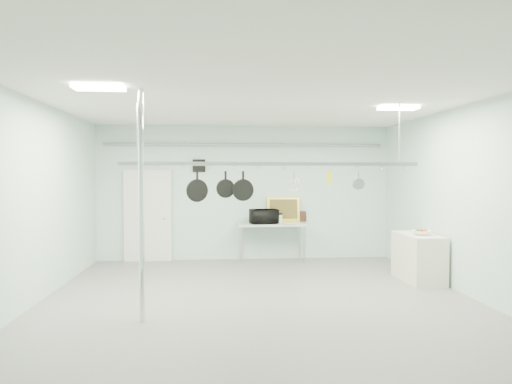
{
  "coord_description": "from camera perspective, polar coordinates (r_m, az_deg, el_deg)",
  "views": [
    {
      "loc": [
        -0.66,
        -6.94,
        2.01
      ],
      "look_at": [
        0.01,
        1.0,
        1.73
      ],
      "focal_mm": 32.0,
      "sensor_mm": 36.0,
      "label": 1
    }
  ],
  "objects": [
    {
      "name": "floor",
      "position": [
        7.25,
        0.6,
        -14.04
      ],
      "size": [
        8.0,
        8.0,
        0.0
      ],
      "primitive_type": "plane",
      "color": "gray",
      "rests_on": "ground"
    },
    {
      "name": "ceiling",
      "position": [
        7.07,
        0.61,
        11.66
      ],
      "size": [
        7.0,
        8.0,
        0.02
      ],
      "primitive_type": "cube",
      "color": "silver",
      "rests_on": "back_wall"
    },
    {
      "name": "back_wall",
      "position": [
        10.96,
        -1.37,
        -0.11
      ],
      "size": [
        7.0,
        0.02,
        3.2
      ],
      "primitive_type": "cube",
      "color": "silver",
      "rests_on": "floor"
    },
    {
      "name": "right_wall",
      "position": [
        8.1,
        26.03,
        -1.06
      ],
      "size": [
        0.02,
        8.0,
        3.2
      ],
      "primitive_type": "cube",
      "color": "silver",
      "rests_on": "floor"
    },
    {
      "name": "door",
      "position": [
        11.04,
        -13.37,
        -3.0
      ],
      "size": [
        1.1,
        0.1,
        2.2
      ],
      "primitive_type": "cube",
      "color": "silver",
      "rests_on": "floor"
    },
    {
      "name": "wall_vent",
      "position": [
        10.92,
        -7.15,
        3.28
      ],
      "size": [
        0.3,
        0.04,
        0.3
      ],
      "primitive_type": "cube",
      "color": "black",
      "rests_on": "back_wall"
    },
    {
      "name": "conduit_pipe",
      "position": [
        10.88,
        -1.35,
        5.94
      ],
      "size": [
        6.6,
        0.07,
        0.07
      ],
      "primitive_type": "cylinder",
      "rotation": [
        0.0,
        1.57,
        0.0
      ],
      "color": "gray",
      "rests_on": "back_wall"
    },
    {
      "name": "chrome_pole",
      "position": [
        6.44,
        -14.12,
        -1.66
      ],
      "size": [
        0.08,
        0.08,
        3.2
      ],
      "primitive_type": "cylinder",
      "color": "silver",
      "rests_on": "floor"
    },
    {
      "name": "prep_table",
      "position": [
        10.68,
        1.98,
        -4.29
      ],
      "size": [
        1.6,
        0.7,
        0.91
      ],
      "color": "#ACCBBC",
      "rests_on": "floor"
    },
    {
      "name": "side_cabinet",
      "position": [
        9.3,
        19.63,
        -7.73
      ],
      "size": [
        0.6,
        1.2,
        0.9
      ],
      "primitive_type": "cube",
      "color": "silver",
      "rests_on": "floor"
    },
    {
      "name": "pot_rack",
      "position": [
        7.29,
        1.95,
        3.77
      ],
      "size": [
        4.8,
        0.06,
        1.0
      ],
      "color": "#B7B7BC",
      "rests_on": "ceiling"
    },
    {
      "name": "light_panel_left",
      "position": [
        6.43,
        -19.04,
        12.24
      ],
      "size": [
        0.65,
        0.3,
        0.05
      ],
      "primitive_type": "cube",
      "color": "white",
      "rests_on": "ceiling"
    },
    {
      "name": "light_panel_right",
      "position": [
        8.22,
        17.36,
        10.0
      ],
      "size": [
        0.65,
        0.3,
        0.05
      ],
      "primitive_type": "cube",
      "color": "white",
      "rests_on": "ceiling"
    },
    {
      "name": "microwave",
      "position": [
        10.53,
        1.01,
        -3.08
      ],
      "size": [
        0.68,
        0.53,
        0.33
      ],
      "primitive_type": "imported",
      "rotation": [
        0.0,
        0.0,
        3.37
      ],
      "color": "black",
      "rests_on": "prep_table"
    },
    {
      "name": "coffee_canister",
      "position": [
        10.7,
        2.87,
        -3.36
      ],
      "size": [
        0.21,
        0.21,
        0.2
      ],
      "primitive_type": "cylinder",
      "rotation": [
        0.0,
        0.0,
        0.36
      ],
      "color": "white",
      "rests_on": "prep_table"
    },
    {
      "name": "painting_large",
      "position": [
        10.98,
        3.44,
        -2.22
      ],
      "size": [
        0.78,
        0.15,
        0.58
      ],
      "primitive_type": "cube",
      "rotation": [
        -0.14,
        0.0,
        -0.03
      ],
      "color": "yellow",
      "rests_on": "prep_table"
    },
    {
      "name": "painting_small",
      "position": [
        11.06,
        5.52,
        -3.05
      ],
      "size": [
        0.31,
        0.11,
        0.25
      ],
      "primitive_type": "cube",
      "rotation": [
        -0.17,
        0.0,
        0.08
      ],
      "color": "black",
      "rests_on": "prep_table"
    },
    {
      "name": "fruit_bowl",
      "position": [
        9.11,
        19.96,
        -4.8
      ],
      "size": [
        0.4,
        0.4,
        0.09
      ],
      "primitive_type": "imported",
      "rotation": [
        0.0,
        0.0,
        -0.17
      ],
      "color": "white",
      "rests_on": "side_cabinet"
    },
    {
      "name": "skillet_left",
      "position": [
        7.25,
        -7.37,
        0.74
      ],
      "size": [
        0.35,
        0.19,
        0.48
      ],
      "primitive_type": null,
      "rotation": [
        0.0,
        0.0,
        0.39
      ],
      "color": "black",
      "rests_on": "pot_rack"
    },
    {
      "name": "skillet_mid",
      "position": [
        7.24,
        -3.83,
        1.03
      ],
      "size": [
        0.3,
        0.1,
        0.4
      ],
      "primitive_type": null,
      "rotation": [
        0.0,
        0.0,
        0.14
      ],
      "color": "black",
      "rests_on": "pot_rack"
    },
    {
      "name": "skillet_right",
      "position": [
        7.25,
        -1.63,
        0.76
      ],
      "size": [
        0.35,
        0.12,
        0.48
      ],
      "primitive_type": null,
      "rotation": [
        0.0,
        0.0,
        0.18
      ],
      "color": "black",
      "rests_on": "pot_rack"
    },
    {
      "name": "whisk",
      "position": [
        7.34,
        4.78,
        1.21
      ],
      "size": [
        0.27,
        0.27,
        0.36
      ],
      "primitive_type": null,
      "rotation": [
        0.0,
        0.0,
        -0.25
      ],
      "color": "#AFAFB4",
      "rests_on": "pot_rack"
    },
    {
      "name": "grater",
      "position": [
        7.46,
        9.13,
        1.8
      ],
      "size": [
        0.08,
        0.05,
        0.21
      ],
      "primitive_type": null,
      "rotation": [
        0.0,
        0.0,
        -0.42
      ],
      "color": "gold",
      "rests_on": "pot_rack"
    },
    {
      "name": "saucepan",
      "position": [
        7.59,
        12.7,
        1.37
      ],
      "size": [
        0.18,
        0.11,
        0.32
      ],
      "primitive_type": null,
      "rotation": [
        0.0,
        0.0,
        -0.05
      ],
      "color": "#A6A6AA",
      "rests_on": "pot_rack"
    },
    {
      "name": "fruit_cluster",
      "position": [
        9.11,
        19.96,
        -4.55
      ],
      "size": [
        0.24,
        0.24,
        0.09
      ],
      "primitive_type": null,
      "color": "#AA130F",
      "rests_on": "fruit_bowl"
    }
  ]
}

